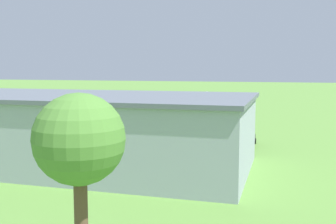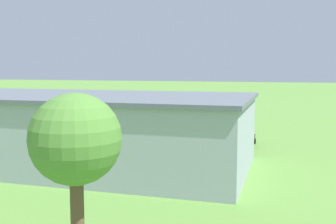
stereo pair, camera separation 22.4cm
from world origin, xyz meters
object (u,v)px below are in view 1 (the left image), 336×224
(person_near_hangar_door, at_px, (84,128))
(person_beside_truck, at_px, (211,132))
(hangar, at_px, (71,129))
(car_blue, at_px, (27,126))
(person_at_fence_line, at_px, (174,129))
(person_crossing_taxiway, at_px, (76,125))
(biplane, at_px, (190,104))
(tree_near_perimeter_road, at_px, (79,141))
(car_black, at_px, (247,138))

(person_near_hangar_door, height_order, person_beside_truck, person_near_hangar_door)
(hangar, height_order, car_blue, hangar)
(person_near_hangar_door, xyz_separation_m, person_beside_truck, (-17.60, -1.84, -0.04))
(person_at_fence_line, distance_m, person_crossing_taxiway, 15.12)
(hangar, relative_size, person_crossing_taxiway, 21.90)
(person_near_hangar_door, bearing_deg, person_beside_truck, -174.02)
(person_crossing_taxiway, bearing_deg, car_blue, 34.12)
(biplane, height_order, tree_near_perimeter_road, tree_near_perimeter_road)
(car_black, height_order, car_blue, car_black)
(car_black, xyz_separation_m, car_blue, (31.06, -1.09, -0.01))
(hangar, xyz_separation_m, car_black, (-14.94, -14.11, -2.47))
(car_black, distance_m, person_near_hangar_door, 22.77)
(tree_near_perimeter_road, bearing_deg, car_blue, -50.82)
(biplane, distance_m, person_near_hangar_door, 21.75)
(person_beside_truck, bearing_deg, person_crossing_taxiway, -2.44)
(person_at_fence_line, bearing_deg, person_near_hangar_door, 11.67)
(car_blue, relative_size, tree_near_perimeter_road, 0.55)
(car_blue, height_order, person_at_fence_line, car_blue)
(car_blue, height_order, person_near_hangar_door, person_near_hangar_door)
(car_blue, bearing_deg, biplane, -133.10)
(biplane, relative_size, car_blue, 1.86)
(car_blue, xyz_separation_m, person_crossing_taxiway, (-5.67, -3.84, -0.08))
(person_at_fence_line, relative_size, person_crossing_taxiway, 1.02)
(hangar, relative_size, person_beside_truck, 21.46)
(tree_near_perimeter_road, bearing_deg, person_beside_truck, -87.83)
(person_beside_truck, bearing_deg, biplane, -67.29)
(biplane, relative_size, person_crossing_taxiway, 5.35)
(car_black, bearing_deg, person_at_fence_line, -24.96)
(car_black, xyz_separation_m, person_beside_truck, (5.06, -4.06, -0.08))
(tree_near_perimeter_road, bearing_deg, hangar, -58.53)
(person_near_hangar_door, relative_size, person_beside_truck, 1.05)
(person_crossing_taxiway, bearing_deg, person_near_hangar_door, 135.18)
(person_at_fence_line, bearing_deg, biplane, -83.19)
(car_blue, xyz_separation_m, person_near_hangar_door, (-8.40, -1.13, -0.02))
(car_black, relative_size, person_at_fence_line, 2.71)
(hangar, xyz_separation_m, tree_near_perimeter_road, (-11.27, 18.41, 2.65))
(tree_near_perimeter_road, bearing_deg, person_near_hangar_door, -61.34)
(biplane, distance_m, person_beside_truck, 18.69)
(car_black, xyz_separation_m, person_near_hangar_door, (22.66, -2.22, -0.04))
(biplane, height_order, person_at_fence_line, biplane)
(person_crossing_taxiway, xyz_separation_m, tree_near_perimeter_road, (-21.71, 37.45, 5.21))
(person_beside_truck, bearing_deg, tree_near_perimeter_road, 92.17)
(biplane, bearing_deg, tree_near_perimeter_road, 99.05)
(person_at_fence_line, height_order, person_crossing_taxiway, person_at_fence_line)
(biplane, bearing_deg, person_near_hangar_door, 61.23)
(car_black, height_order, person_beside_truck, car_black)
(car_black, xyz_separation_m, person_crossing_taxiway, (25.39, -4.93, -0.09))
(person_near_hangar_door, distance_m, person_beside_truck, 17.69)
(car_blue, xyz_separation_m, person_beside_truck, (-26.00, -2.98, -0.06))
(biplane, height_order, person_near_hangar_door, biplane)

